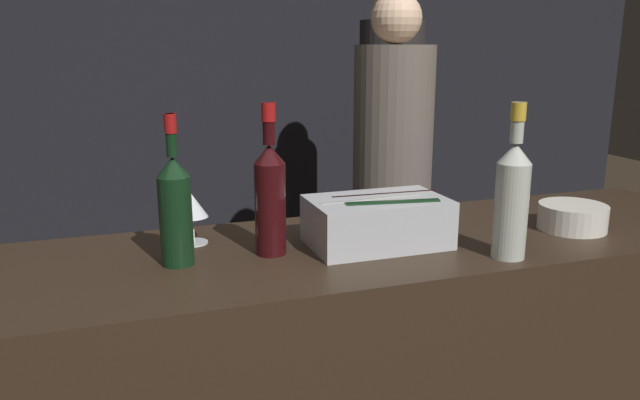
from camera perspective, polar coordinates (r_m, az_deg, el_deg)
The scene contains 9 objects.
wall_back_chalkboard at distance 3.90m, azimuth -11.70°, elevation 12.73°, with size 6.40×0.06×2.80m.
ice_bin_with_bottles at distance 1.64m, azimuth 5.36°, elevation -1.70°, with size 0.37×0.22×0.13m.
bowl_white at distance 1.92m, azimuth 22.09°, elevation -1.38°, with size 0.19×0.19×0.07m.
wine_glass at distance 1.67m, azimuth -11.64°, elevation -0.65°, with size 0.08×0.08×0.14m.
red_wine_bottle_tall at distance 1.55m, azimuth -4.59°, elevation 0.57°, with size 0.08×0.08×0.38m.
rose_wine_bottle at distance 1.59m, azimuth 17.16°, elevation 0.40°, with size 0.08×0.08×0.38m.
red_wine_bottle_burgundy at distance 1.51m, azimuth -13.11°, elevation -0.63°, with size 0.08×0.08×0.36m.
person_in_hoodie at distance 3.23m, azimuth 6.41°, elevation 5.84°, with size 0.33×0.33×1.80m.
person_blond_tee at distance 2.72m, azimuth 6.61°, elevation 2.68°, with size 0.34×0.34×1.68m.
Camera 1 is at (-0.51, -1.16, 1.47)m, focal length 35.00 mm.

